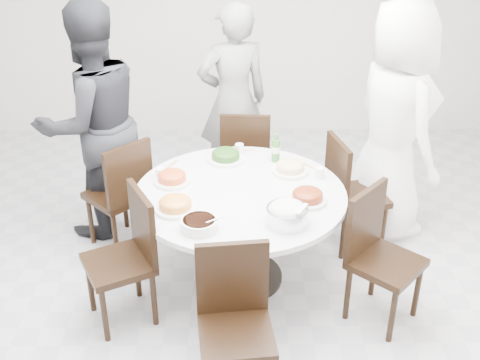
{
  "coord_description": "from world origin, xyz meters",
  "views": [
    {
      "loc": [
        0.15,
        -3.46,
        2.85
      ],
      "look_at": [
        0.19,
        0.26,
        0.82
      ],
      "focal_mm": 45.0,
      "sensor_mm": 36.0,
      "label": 1
    }
  ],
  "objects_px": {
    "chair_s": "(236,332)",
    "rice_bowl": "(287,216)",
    "chair_nw": "(117,193)",
    "diner_right": "(394,123)",
    "chair_n": "(246,157)",
    "chair_ne": "(357,193)",
    "chair_se": "(387,261)",
    "soup_bowl": "(199,224)",
    "beverage_bottle": "(276,147)",
    "dining_table": "(240,236)",
    "chair_sw": "(118,261)",
    "diner_middle": "(233,101)",
    "diner_left": "(93,123)"
  },
  "relations": [
    {
      "from": "chair_nw",
      "to": "diner_right",
      "type": "xyz_separation_m",
      "value": [
        2.2,
        0.23,
        0.5
      ]
    },
    {
      "from": "diner_left",
      "to": "soup_bowl",
      "type": "bearing_deg",
      "value": 90.68
    },
    {
      "from": "chair_sw",
      "to": "rice_bowl",
      "type": "bearing_deg",
      "value": 63.92
    },
    {
      "from": "dining_table",
      "to": "chair_se",
      "type": "bearing_deg",
      "value": -24.65
    },
    {
      "from": "chair_nw",
      "to": "dining_table",
      "type": "bearing_deg",
      "value": 108.3
    },
    {
      "from": "chair_se",
      "to": "soup_bowl",
      "type": "distance_m",
      "value": 1.27
    },
    {
      "from": "chair_n",
      "to": "beverage_bottle",
      "type": "distance_m",
      "value": 0.77
    },
    {
      "from": "diner_left",
      "to": "rice_bowl",
      "type": "relative_size",
      "value": 7.16
    },
    {
      "from": "chair_s",
      "to": "diner_right",
      "type": "height_order",
      "value": "diner_right"
    },
    {
      "from": "dining_table",
      "to": "soup_bowl",
      "type": "relative_size",
      "value": 6.38
    },
    {
      "from": "rice_bowl",
      "to": "beverage_bottle",
      "type": "relative_size",
      "value": 1.18
    },
    {
      "from": "chair_ne",
      "to": "chair_nw",
      "type": "bearing_deg",
      "value": 75.8
    },
    {
      "from": "chair_nw",
      "to": "rice_bowl",
      "type": "distance_m",
      "value": 1.59
    },
    {
      "from": "chair_nw",
      "to": "chair_se",
      "type": "distance_m",
      "value": 2.15
    },
    {
      "from": "rice_bowl",
      "to": "chair_n",
      "type": "bearing_deg",
      "value": 98.55
    },
    {
      "from": "chair_ne",
      "to": "chair_nw",
      "type": "relative_size",
      "value": 1.0
    },
    {
      "from": "chair_se",
      "to": "diner_left",
      "type": "height_order",
      "value": "diner_left"
    },
    {
      "from": "chair_n",
      "to": "chair_s",
      "type": "bearing_deg",
      "value": 92.01
    },
    {
      "from": "diner_middle",
      "to": "chair_se",
      "type": "bearing_deg",
      "value": 102.51
    },
    {
      "from": "chair_s",
      "to": "rice_bowl",
      "type": "xyz_separation_m",
      "value": [
        0.33,
        0.7,
        0.33
      ]
    },
    {
      "from": "chair_sw",
      "to": "soup_bowl",
      "type": "height_order",
      "value": "chair_sw"
    },
    {
      "from": "chair_s",
      "to": "diner_left",
      "type": "distance_m",
      "value": 2.22
    },
    {
      "from": "chair_nw",
      "to": "soup_bowl",
      "type": "xyz_separation_m",
      "value": [
        0.71,
        -0.95,
        0.31
      ]
    },
    {
      "from": "chair_n",
      "to": "chair_s",
      "type": "relative_size",
      "value": 1.0
    },
    {
      "from": "beverage_bottle",
      "to": "chair_s",
      "type": "bearing_deg",
      "value": -101.07
    },
    {
      "from": "diner_middle",
      "to": "rice_bowl",
      "type": "relative_size",
      "value": 6.6
    },
    {
      "from": "soup_bowl",
      "to": "beverage_bottle",
      "type": "distance_m",
      "value": 1.1
    },
    {
      "from": "chair_sw",
      "to": "diner_left",
      "type": "xyz_separation_m",
      "value": [
        -0.35,
        1.17,
        0.49
      ]
    },
    {
      "from": "beverage_bottle",
      "to": "chair_se",
      "type": "bearing_deg",
      "value": -53.46
    },
    {
      "from": "chair_nw",
      "to": "diner_middle",
      "type": "bearing_deg",
      "value": 179.76
    },
    {
      "from": "chair_ne",
      "to": "diner_right",
      "type": "bearing_deg",
      "value": -61.99
    },
    {
      "from": "chair_se",
      "to": "rice_bowl",
      "type": "relative_size",
      "value": 3.52
    },
    {
      "from": "chair_n",
      "to": "beverage_bottle",
      "type": "xyz_separation_m",
      "value": [
        0.21,
        -0.63,
        0.39
      ]
    },
    {
      "from": "chair_se",
      "to": "beverage_bottle",
      "type": "xyz_separation_m",
      "value": [
        -0.69,
        0.93,
        0.39
      ]
    },
    {
      "from": "chair_ne",
      "to": "diner_left",
      "type": "xyz_separation_m",
      "value": [
        -2.1,
        0.29,
        0.49
      ]
    },
    {
      "from": "chair_se",
      "to": "rice_bowl",
      "type": "distance_m",
      "value": 0.75
    },
    {
      "from": "beverage_bottle",
      "to": "diner_middle",
      "type": "bearing_deg",
      "value": 109.62
    },
    {
      "from": "diner_left",
      "to": "rice_bowl",
      "type": "bearing_deg",
      "value": 105.81
    },
    {
      "from": "chair_ne",
      "to": "soup_bowl",
      "type": "distance_m",
      "value": 1.55
    },
    {
      "from": "chair_sw",
      "to": "diner_middle",
      "type": "xyz_separation_m",
      "value": [
        0.76,
        1.84,
        0.42
      ]
    },
    {
      "from": "chair_n",
      "to": "chair_ne",
      "type": "bearing_deg",
      "value": 147.22
    },
    {
      "from": "chair_n",
      "to": "chair_nw",
      "type": "height_order",
      "value": "same"
    },
    {
      "from": "beverage_bottle",
      "to": "chair_sw",
      "type": "bearing_deg",
      "value": -139.94
    },
    {
      "from": "diner_right",
      "to": "soup_bowl",
      "type": "bearing_deg",
      "value": 109.64
    },
    {
      "from": "chair_ne",
      "to": "beverage_bottle",
      "type": "bearing_deg",
      "value": 73.85
    },
    {
      "from": "chair_ne",
      "to": "rice_bowl",
      "type": "bearing_deg",
      "value": 130.2
    },
    {
      "from": "diner_left",
      "to": "soup_bowl",
      "type": "xyz_separation_m",
      "value": [
        0.9,
        -1.21,
        -0.18
      ]
    },
    {
      "from": "soup_bowl",
      "to": "chair_ne",
      "type": "bearing_deg",
      "value": 37.6
    },
    {
      "from": "chair_ne",
      "to": "soup_bowl",
      "type": "relative_size",
      "value": 4.04
    },
    {
      "from": "soup_bowl",
      "to": "beverage_bottle",
      "type": "bearing_deg",
      "value": 60.47
    }
  ]
}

